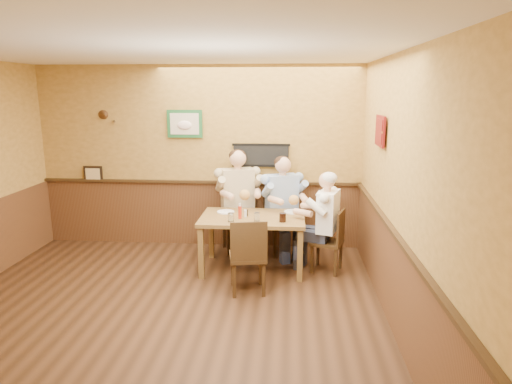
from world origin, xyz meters
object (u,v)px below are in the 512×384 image
diner_tan_shirt (238,206)px  cola_tumbler (283,218)px  dining_table (253,223)px  pepper_shaker (247,213)px  diner_white_elder (328,228)px  salt_shaker (245,213)px  chair_near_side (248,255)px  chair_back_left (238,219)px  diner_blue_polo (282,211)px  chair_back_right (282,224)px  water_glass_mid (257,217)px  water_glass_left (231,217)px  chair_right_end (327,241)px  hot_sauce_bottle (240,212)px

diner_tan_shirt → cola_tumbler: 1.19m
dining_table → pepper_shaker: 0.16m
diner_white_elder → salt_shaker: bearing=-70.0°
pepper_shaker → diner_tan_shirt: bearing=106.0°
diner_white_elder → cola_tumbler: (-0.60, -0.23, 0.19)m
chair_near_side → cola_tumbler: 0.73m
chair_near_side → diner_tan_shirt: (-0.29, 1.46, 0.23)m
dining_table → chair_back_left: size_ratio=1.43×
chair_back_left → diner_blue_polo: bearing=-26.0°
chair_back_right → diner_tan_shirt: 0.71m
cola_tumbler → pepper_shaker: size_ratio=1.32×
diner_tan_shirt → diner_white_elder: size_ratio=1.14×
diner_tan_shirt → water_glass_mid: bearing=-87.9°
dining_table → diner_white_elder: diner_white_elder is taller
water_glass_mid → salt_shaker: size_ratio=1.16×
chair_back_left → water_glass_left: bearing=-107.1°
chair_right_end → chair_near_side: chair_near_side is taller
water_glass_mid → cola_tumbler: bearing=-1.8°
diner_blue_polo → salt_shaker: (-0.47, -0.68, 0.13)m
dining_table → diner_white_elder: size_ratio=1.14×
chair_back_right → diner_blue_polo: (0.00, 0.00, 0.20)m
diner_blue_polo → pepper_shaker: (-0.46, -0.62, 0.13)m
hot_sauce_bottle → chair_back_left: bearing=98.6°
diner_tan_shirt → diner_white_elder: bearing=-48.1°
diner_white_elder → hot_sauce_bottle: size_ratio=6.51×
chair_right_end → chair_near_side: bearing=-36.3°
chair_back_right → hot_sauce_bottle: (-0.54, -0.76, 0.38)m
chair_back_right → water_glass_left: size_ratio=7.86×
diner_tan_shirt → diner_blue_polo: (0.67, -0.09, -0.04)m
chair_back_right → water_glass_mid: (-0.31, -0.87, 0.34)m
diner_tan_shirt → chair_back_right: bearing=-26.0°
chair_back_left → pepper_shaker: 0.80m
diner_white_elder → chair_right_end: bearing=180.0°
diner_tan_shirt → cola_tumbler: size_ratio=12.27×
chair_back_left → water_glass_left: 1.06m
cola_tumbler → hot_sauce_bottle: 0.58m
diner_blue_polo → diner_white_elder: size_ratio=1.08×
chair_back_left → chair_back_right: chair_back_left is taller
diner_blue_polo → cola_tumbler: 0.89m
diner_white_elder → water_glass_mid: (-0.94, -0.22, 0.19)m
dining_table → diner_white_elder: bearing=0.0°
water_glass_left → water_glass_mid: bearing=9.7°
chair_back_left → salt_shaker: chair_back_left is taller
chair_near_side → cola_tumbler: (0.41, 0.49, 0.34)m
water_glass_left → salt_shaker: size_ratio=1.21×
salt_shaker → pepper_shaker: 0.06m
chair_right_end → diner_white_elder: (0.00, 0.00, 0.18)m
chair_near_side → pepper_shaker: (-0.08, 0.75, 0.32)m
hot_sauce_bottle → diner_tan_shirt: bearing=98.6°
chair_near_side → salt_shaker: size_ratio=9.60×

